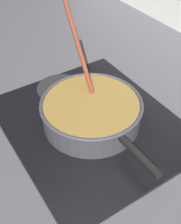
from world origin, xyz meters
name	(u,v)px	position (x,y,z in m)	size (l,w,h in m)	color
ground	(62,143)	(0.00, 0.00, -0.02)	(2.40, 1.60, 0.04)	#4C4C51
hob_plate	(90,122)	(0.00, 0.10, 0.01)	(0.56, 0.48, 0.01)	black
burner_ring	(90,120)	(0.00, 0.10, 0.02)	(0.17, 0.17, 0.01)	#592D0C
spare_burner	(60,88)	(-0.20, 0.10, 0.01)	(0.16, 0.16, 0.01)	#262628
cooking_pan	(91,111)	(0.00, 0.10, 0.05)	(0.48, 0.30, 0.31)	#38383D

